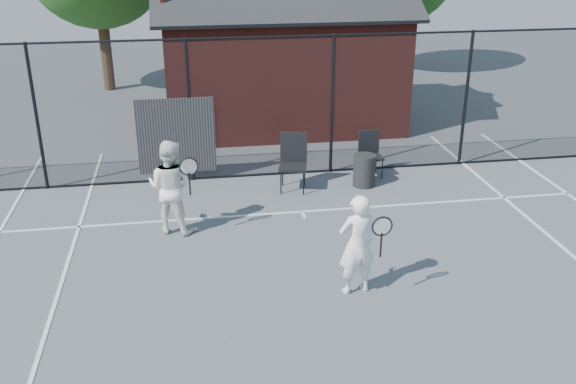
{
  "coord_description": "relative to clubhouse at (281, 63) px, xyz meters",
  "views": [
    {
      "loc": [
        -2.04,
        -7.91,
        5.11
      ],
      "look_at": [
        -0.53,
        1.44,
        1.1
      ],
      "focal_mm": 40.0,
      "sensor_mm": 36.0,
      "label": 1
    }
  ],
  "objects": [
    {
      "name": "ground",
      "position": [
        -0.5,
        -9.0,
        -1.61
      ],
      "size": [
        80.0,
        80.0,
        0.0
      ],
      "primitive_type": "plane",
      "color": "#4C5157",
      "rests_on": "ground"
    },
    {
      "name": "court_lines",
      "position": [
        -0.5,
        -10.32,
        -1.6
      ],
      "size": [
        11.02,
        18.0,
        0.01
      ],
      "color": "silver",
      "rests_on": "ground"
    },
    {
      "name": "fence",
      "position": [
        -0.8,
        -4.0,
        -0.16
      ],
      "size": [
        22.04,
        3.0,
        3.0
      ],
      "color": "black",
      "rests_on": "ground"
    },
    {
      "name": "clubhouse",
      "position": [
        0.0,
        0.0,
        0.0
      ],
      "size": [
        6.5,
        4.36,
        4.19
      ],
      "color": "maroon",
      "rests_on": "ground"
    },
    {
      "name": "player_front",
      "position": [
        -0.23,
        -8.92,
        -0.82
      ],
      "size": [
        0.73,
        0.56,
        1.56
      ],
      "color": "white",
      "rests_on": "ground"
    },
    {
      "name": "player_back",
      "position": [
        -2.92,
        -6.41,
        -0.76
      ],
      "size": [
        1.01,
        0.91,
        1.69
      ],
      "color": "white",
      "rests_on": "ground"
    },
    {
      "name": "chair_left",
      "position": [
        -0.49,
        -4.9,
        -1.04
      ],
      "size": [
        0.66,
        0.68,
        1.14
      ],
      "primitive_type": "cube",
      "rotation": [
        0.0,
        0.0,
        -0.23
      ],
      "color": "black",
      "rests_on": "ground"
    },
    {
      "name": "chair_right",
      "position": [
        1.3,
        -4.4,
        -1.12
      ],
      "size": [
        0.49,
        0.51,
        0.96
      ],
      "primitive_type": "cube",
      "rotation": [
        0.0,
        0.0,
        0.06
      ],
      "color": "black",
      "rests_on": "ground"
    },
    {
      "name": "waste_bin",
      "position": [
        1.01,
        -4.9,
        -1.27
      ],
      "size": [
        0.47,
        0.47,
        0.67
      ],
      "primitive_type": "cylinder",
      "rotation": [
        0.0,
        0.0,
        -0.01
      ],
      "color": "#252525",
      "rests_on": "ground"
    }
  ]
}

